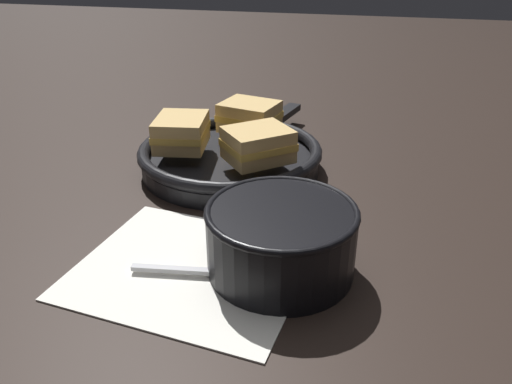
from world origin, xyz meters
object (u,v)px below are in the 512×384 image
sandwich_near_right (258,145)px  sandwich_near_left (181,132)px  skillet (231,156)px  sandwich_far_left (250,116)px  soup_bowl (281,236)px  spoon (229,273)px

sandwich_near_right → sandwich_near_left: bearing=170.2°
skillet → sandwich_far_left: size_ratio=3.85×
sandwich_far_left → skillet: bearing=-99.7°
sandwich_near_right → soup_bowl: bearing=-69.3°
skillet → sandwich_near_right: 0.09m
sandwich_near_left → sandwich_far_left: size_ratio=0.97×
skillet → sandwich_near_left: bearing=-158.4°
sandwich_near_left → sandwich_far_left: bearing=50.2°
soup_bowl → sandwich_far_left: size_ratio=1.57×
soup_bowl → spoon: soup_bowl is taller
sandwich_near_right → sandwich_far_left: same height
spoon → skillet: size_ratio=0.38×
sandwich_near_right → sandwich_far_left: 0.13m
skillet → sandwich_near_right: size_ratio=3.43×
spoon → soup_bowl: bearing=23.2°
sandwich_near_left → soup_bowl: bearing=-47.6°
soup_bowl → sandwich_far_left: (-0.12, 0.31, 0.02)m
skillet → spoon: bearing=-73.7°
spoon → sandwich_far_left: 0.35m
sandwich_near_left → sandwich_near_right: size_ratio=0.86×
spoon → sandwich_near_right: bearing=87.8°
skillet → sandwich_far_left: sandwich_far_left is taller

